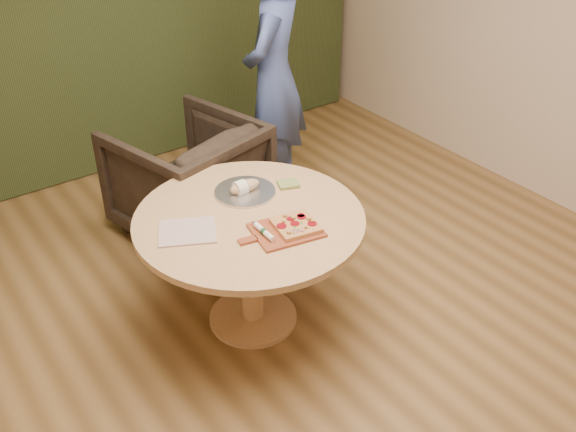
% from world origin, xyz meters
% --- Properties ---
extents(room_shell, '(5.04, 6.04, 2.84)m').
position_xyz_m(room_shell, '(0.00, 0.00, 1.40)').
color(room_shell, olive).
rests_on(room_shell, ground).
extents(pedestal_table, '(1.28, 1.28, 0.75)m').
position_xyz_m(pedestal_table, '(-0.18, 0.53, 0.61)').
color(pedestal_table, tan).
rests_on(pedestal_table, ground).
extents(pizza_paddle, '(0.47, 0.34, 0.01)m').
position_xyz_m(pizza_paddle, '(-0.11, 0.29, 0.76)').
color(pizza_paddle, '#964326').
rests_on(pizza_paddle, pedestal_table).
extents(flatbread_pizza, '(0.26, 0.26, 0.04)m').
position_xyz_m(flatbread_pizza, '(-0.05, 0.27, 0.78)').
color(flatbread_pizza, tan).
rests_on(flatbread_pizza, pizza_paddle).
extents(cutlery_roll, '(0.04, 0.20, 0.03)m').
position_xyz_m(cutlery_roll, '(-0.22, 0.32, 0.78)').
color(cutlery_roll, white).
rests_on(cutlery_roll, pizza_paddle).
extents(newspaper, '(0.38, 0.36, 0.01)m').
position_xyz_m(newspaper, '(-0.53, 0.59, 0.76)').
color(newspaper, white).
rests_on(newspaper, pedestal_table).
extents(serving_tray, '(0.36, 0.36, 0.02)m').
position_xyz_m(serving_tray, '(-0.06, 0.75, 0.76)').
color(serving_tray, silver).
rests_on(serving_tray, pedestal_table).
extents(bread_roll, '(0.19, 0.09, 0.09)m').
position_xyz_m(bread_roll, '(-0.07, 0.75, 0.79)').
color(bread_roll, tan).
rests_on(bread_roll, serving_tray).
extents(green_packet, '(0.15, 0.14, 0.02)m').
position_xyz_m(green_packet, '(0.19, 0.67, 0.76)').
color(green_packet, olive).
rests_on(green_packet, pedestal_table).
extents(armchair, '(1.07, 1.03, 0.92)m').
position_xyz_m(armchair, '(0.01, 1.64, 0.46)').
color(armchair, black).
rests_on(armchair, ground).
extents(person_standing, '(0.83, 0.78, 1.90)m').
position_xyz_m(person_standing, '(0.83, 1.75, 0.95)').
color(person_standing, '#3E5190').
rests_on(person_standing, ground).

